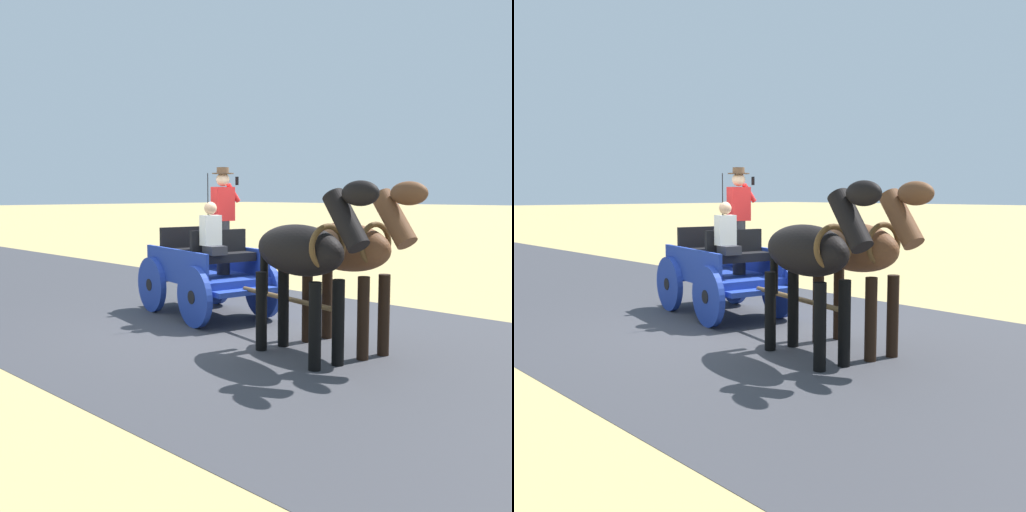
# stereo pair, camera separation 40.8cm
# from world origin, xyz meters

# --- Properties ---
(ground_plane) EXTENTS (200.00, 200.00, 0.00)m
(ground_plane) POSITION_xyz_m (0.00, 0.00, 0.00)
(ground_plane) COLOR tan
(road_surface) EXTENTS (6.77, 160.00, 0.01)m
(road_surface) POSITION_xyz_m (0.00, 0.00, 0.00)
(road_surface) COLOR #38383D
(road_surface) RESTS_ON ground
(horse_drawn_carriage) EXTENTS (1.85, 4.51, 2.50)m
(horse_drawn_carriage) POSITION_xyz_m (-0.39, -0.71, 0.82)
(horse_drawn_carriage) COLOR #1E3899
(horse_drawn_carriage) RESTS_ON ground
(horse_near_side) EXTENTS (0.86, 2.15, 2.21)m
(horse_near_side) POSITION_xyz_m (-0.20, 2.34, 1.32)
(horse_near_side) COLOR brown
(horse_near_side) RESTS_ON ground
(horse_off_side) EXTENTS (0.86, 2.15, 2.21)m
(horse_off_side) POSITION_xyz_m (0.57, 2.19, 1.32)
(horse_off_side) COLOR black
(horse_off_side) RESTS_ON ground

